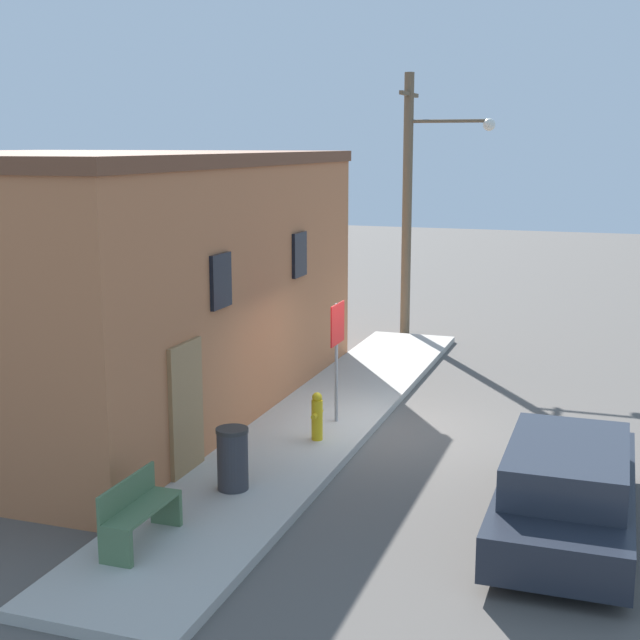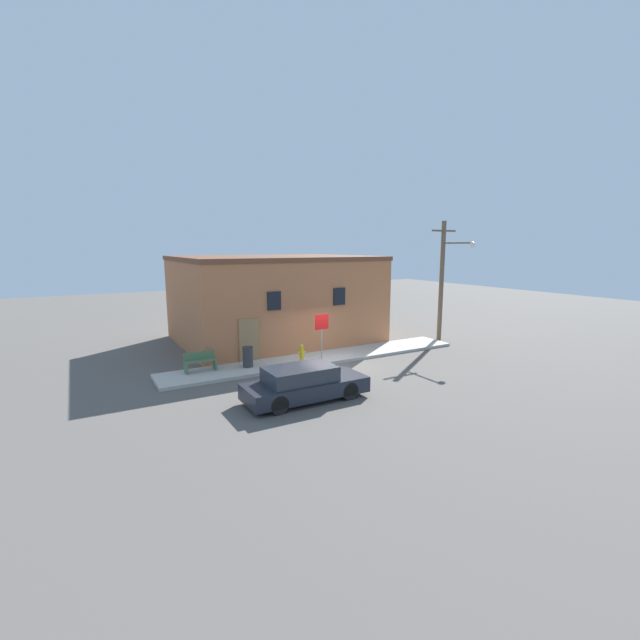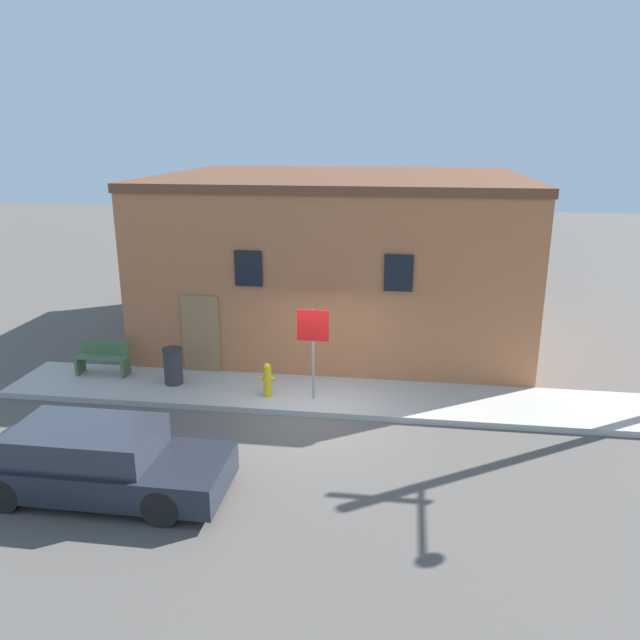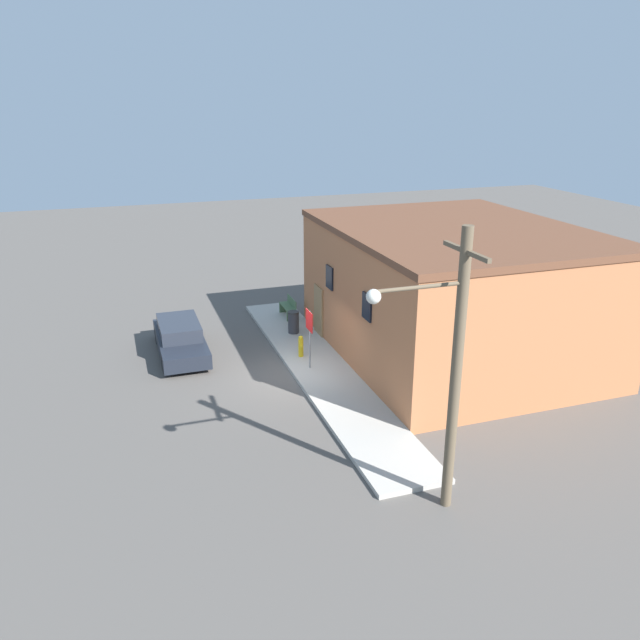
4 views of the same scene
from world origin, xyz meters
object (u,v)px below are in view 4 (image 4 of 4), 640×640
object	(u,v)px
trash_bin	(293,322)
parked_car	(180,338)
stop_sign	(309,328)
bench	(289,307)
utility_pole	(451,365)
fire_hydrant	(301,346)

from	to	relation	value
trash_bin	parked_car	xyz separation A→B (m)	(0.39, -4.73, 0.01)
stop_sign	bench	size ratio (longest dim) A/B	1.64
trash_bin	parked_car	size ratio (longest dim) A/B	0.20
utility_pole	fire_hydrant	bearing A→B (deg)	-176.28
bench	stop_sign	bearing A→B (deg)	-8.29
stop_sign	utility_pole	distance (m)	8.90
stop_sign	parked_car	distance (m)	5.47
bench	parked_car	world-z (taller)	parked_car
utility_pole	parked_car	bearing A→B (deg)	-157.48
bench	trash_bin	xyz separation A→B (m)	(2.06, -0.38, 0.05)
trash_bin	parked_car	distance (m)	4.74
bench	utility_pole	world-z (taller)	utility_pole
utility_pole	bench	bearing A→B (deg)	179.23
utility_pole	trash_bin	bearing A→B (deg)	-179.13
fire_hydrant	parked_car	xyz separation A→B (m)	(-2.12, -4.28, 0.05)
utility_pole	parked_car	distance (m)	13.22
bench	fire_hydrant	bearing A→B (deg)	-10.23
trash_bin	stop_sign	bearing A→B (deg)	-7.06
stop_sign	parked_car	xyz separation A→B (m)	(-3.23, -4.28, -1.08)
stop_sign	bench	distance (m)	5.85
stop_sign	bench	xyz separation A→B (m)	(-5.68, 0.83, -1.13)
parked_car	trash_bin	bearing A→B (deg)	94.74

